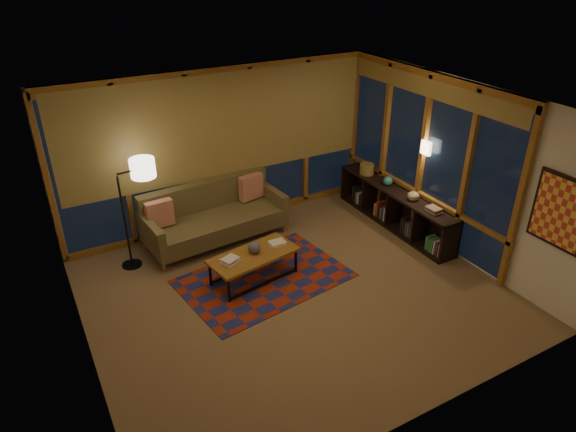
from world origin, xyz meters
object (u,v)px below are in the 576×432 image
bookshelf (395,208)px  sofa (215,216)px  coffee_table (254,267)px  floor_lamp (124,217)px

bookshelf → sofa: bearing=160.8°
sofa → coffee_table: bearing=-92.4°
coffee_table → floor_lamp: (-1.48, 1.24, 0.62)m
coffee_table → floor_lamp: floor_lamp is taller
coffee_table → sofa: bearing=82.9°
floor_lamp → bookshelf: size_ratio=0.62×
coffee_table → floor_lamp: size_ratio=0.77×
sofa → coffee_table: size_ratio=1.76×
coffee_table → bookshelf: size_ratio=0.48×
sofa → bookshelf: sofa is taller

